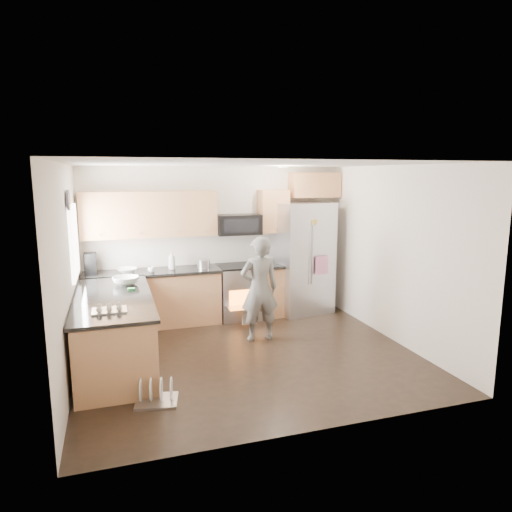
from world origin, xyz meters
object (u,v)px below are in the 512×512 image
object	(u,v)px
stove_range	(240,279)
person	(259,289)
refrigerator	(302,258)
dish_rack	(157,396)

from	to	relation	value
stove_range	person	size ratio (longest dim) A/B	1.14
stove_range	person	distance (m)	1.15
refrigerator	dish_rack	bearing A→B (deg)	-146.99
refrigerator	dish_rack	distance (m)	4.00
refrigerator	dish_rack	world-z (taller)	refrigerator
person	dish_rack	xyz separation A→B (m)	(-1.67, -1.50, -0.71)
stove_range	person	world-z (taller)	stove_range
stove_range	refrigerator	bearing A→B (deg)	0.36
person	refrigerator	bearing A→B (deg)	-133.78
person	stove_range	bearing A→B (deg)	-89.37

